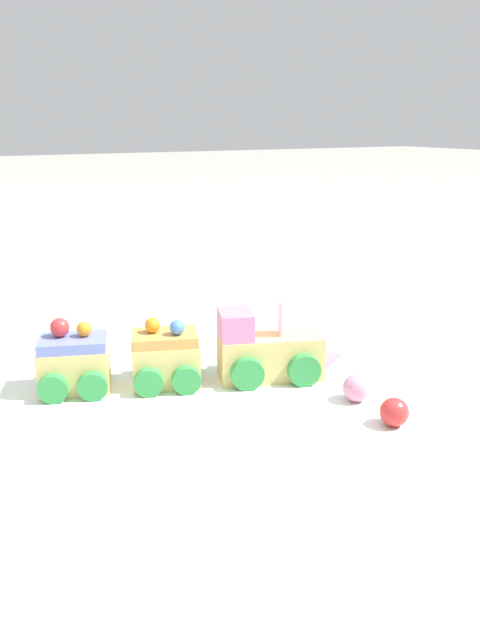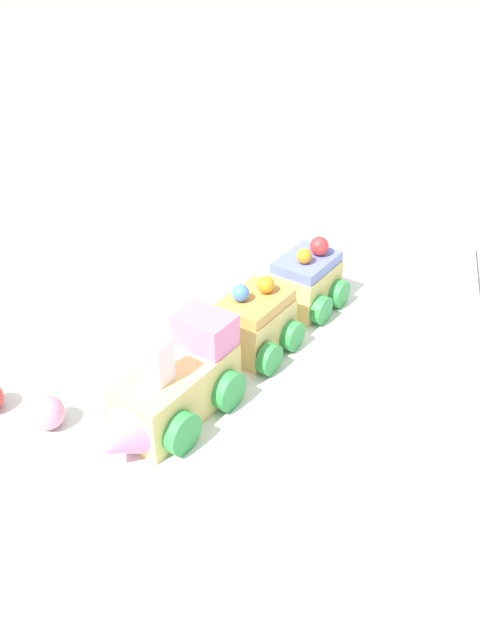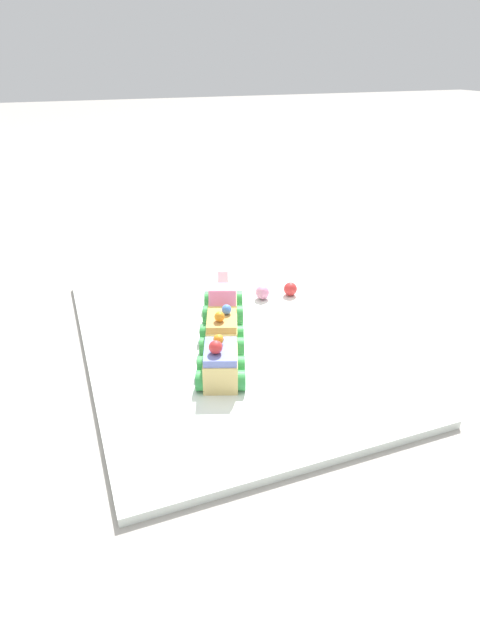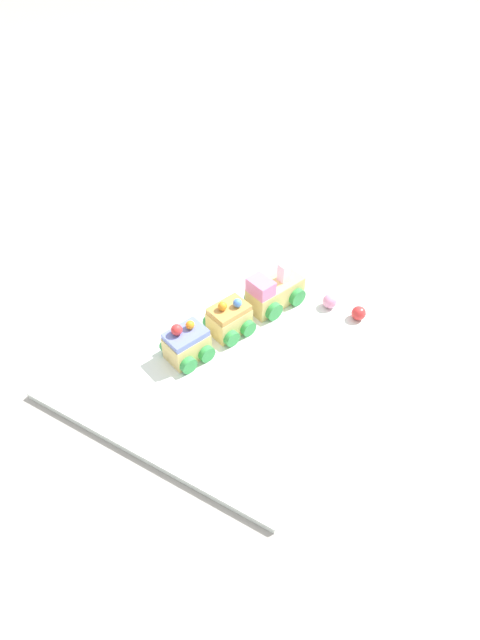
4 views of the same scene
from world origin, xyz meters
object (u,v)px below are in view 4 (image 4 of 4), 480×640
object	(u,v)px
gumball_pink	(330,301)
gumball_red	(359,313)
cake_train_locomotive	(278,291)
cake_car_caramel	(229,319)
cake_car_blueberry	(187,344)

from	to	relation	value
gumball_pink	gumball_red	size ratio (longest dim) A/B	1.03
cake_train_locomotive	gumball_red	xyz separation A→B (m)	(0.03, -0.15, -0.01)
cake_car_caramel	gumball_red	distance (m)	0.23
cake_car_blueberry	gumball_pink	xyz separation A→B (m)	(0.23, -0.16, -0.01)
cake_train_locomotive	cake_car_blueberry	world-z (taller)	cake_train_locomotive
cake_car_blueberry	gumball_red	xyz separation A→B (m)	(0.22, -0.22, -0.01)
cake_train_locomotive	gumball_pink	size ratio (longest dim) A/B	5.31
gumball_pink	gumball_red	xyz separation A→B (m)	(-0.00, -0.06, -0.00)
cake_car_caramel	gumball_red	size ratio (longest dim) A/B	3.34
cake_train_locomotive	cake_car_blueberry	xyz separation A→B (m)	(-0.19, 0.07, -0.00)
cake_car_caramel	gumball_pink	xyz separation A→B (m)	(0.14, -0.13, -0.01)
cake_train_locomotive	gumball_pink	distance (m)	0.10
cake_car_caramel	cake_train_locomotive	bearing A→B (deg)	0.02
cake_train_locomotive	gumball_pink	bearing A→B (deg)	-48.78
gumball_pink	cake_car_blueberry	bearing A→B (deg)	144.94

